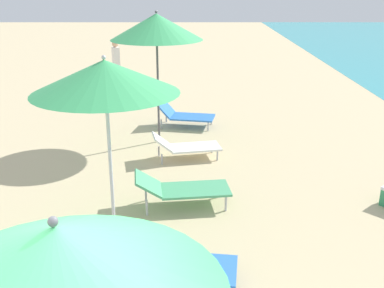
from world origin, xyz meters
TOP-DOWN VIEW (x-y plane):
  - umbrella_nearest at (0.37, -0.18)m, footprint 1.95×1.95m
  - umbrella_second at (-0.05, 3.80)m, footprint 2.03×2.03m
  - lounger_second_shoreside at (0.94, 4.79)m, footprint 1.66×0.82m
  - lounger_second_inland at (0.87, 2.67)m, footprint 1.64×0.86m
  - umbrella_farthest at (0.33, 8.13)m, footprint 2.06×2.06m
  - lounger_farthest_shoreside at (0.93, 9.34)m, footprint 1.53×0.92m
  - lounger_farthest_inland at (0.97, 7.02)m, footprint 1.53×0.86m
  - person_walking_mid at (-1.55, 13.96)m, footprint 0.33×0.41m

SIDE VIEW (x-z plane):
  - lounger_second_inland at x=0.87m, z-range -0.01..0.54m
  - lounger_farthest_inland at x=0.97m, z-range 0.00..0.57m
  - lounger_farthest_shoreside at x=0.93m, z-range -0.01..0.63m
  - lounger_second_shoreside at x=0.94m, z-range 0.03..0.63m
  - person_walking_mid at x=-1.55m, z-range 0.18..1.82m
  - umbrella_nearest at x=0.37m, z-range 0.96..3.44m
  - umbrella_second at x=-0.05m, z-range 1.07..3.80m
  - umbrella_farthest at x=0.33m, z-range 1.16..4.18m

